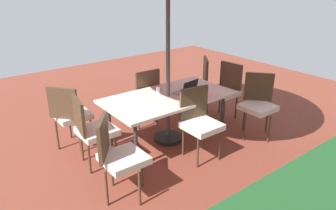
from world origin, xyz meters
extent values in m
cube|color=brown|center=(0.00, 0.00, -0.01)|extent=(10.00, 10.00, 0.02)
cube|color=silver|center=(0.00, 0.00, 0.71)|extent=(1.90, 1.02, 0.04)
cylinder|color=#333333|center=(-0.80, -0.36, 0.34)|extent=(0.05, 0.05, 0.69)
cylinder|color=#333333|center=(0.80, -0.36, 0.34)|extent=(0.05, 0.05, 0.69)
cylinder|color=#333333|center=(-0.80, 0.36, 0.34)|extent=(0.05, 0.05, 0.69)
cylinder|color=#333333|center=(0.80, 0.36, 0.34)|extent=(0.05, 0.05, 0.69)
cylinder|color=#4C4C4C|center=(0.00, 0.00, 1.23)|extent=(0.06, 0.06, 2.45)
cylinder|color=black|center=(0.00, 0.00, 0.03)|extent=(0.44, 0.44, 0.06)
cube|color=silver|center=(-1.22, -0.04, 0.49)|extent=(0.46, 0.46, 0.08)
cube|color=#4C3823|center=(-1.43, -0.07, 0.76)|extent=(0.09, 0.44, 0.45)
cylinder|color=#4C3823|center=(-1.02, -0.20, 0.23)|extent=(0.03, 0.03, 0.45)
cylinder|color=#4C3823|center=(-1.07, 0.16, 0.23)|extent=(0.03, 0.03, 0.45)
cylinder|color=#4C3823|center=(-1.38, -0.24, 0.23)|extent=(0.03, 0.03, 0.45)
cylinder|color=#4C3823|center=(-1.42, 0.11, 0.23)|extent=(0.03, 0.03, 0.45)
cube|color=silver|center=(1.20, -0.72, 0.49)|extent=(0.46, 0.46, 0.08)
cube|color=#4C3823|center=(1.36, -0.59, 0.76)|extent=(0.31, 0.36, 0.45)
cylinder|color=#4C3823|center=(0.95, -0.69, 0.23)|extent=(0.03, 0.03, 0.45)
cylinder|color=#4C3823|center=(1.17, -0.97, 0.23)|extent=(0.03, 0.03, 0.45)
cylinder|color=#4C3823|center=(1.23, -0.46, 0.23)|extent=(0.03, 0.03, 0.45)
cylinder|color=#4C3823|center=(1.45, -0.74, 0.23)|extent=(0.03, 0.03, 0.45)
cube|color=silver|center=(1.21, 0.77, 0.49)|extent=(0.46, 0.46, 0.08)
cube|color=#4C3823|center=(1.38, 0.64, 0.76)|extent=(0.30, 0.37, 0.45)
cylinder|color=#4C3823|center=(1.18, 1.02, 0.23)|extent=(0.03, 0.03, 0.45)
cylinder|color=#4C3823|center=(0.96, 0.74, 0.23)|extent=(0.03, 0.03, 0.45)
cylinder|color=#4C3823|center=(1.47, 0.81, 0.23)|extent=(0.03, 0.03, 0.45)
cylinder|color=#4C3823|center=(1.25, 0.52, 0.23)|extent=(0.03, 0.03, 0.45)
cube|color=silver|center=(-0.04, 0.69, 0.49)|extent=(0.46, 0.46, 0.08)
cube|color=#4C3823|center=(-0.07, 0.49, 0.76)|extent=(0.44, 0.10, 0.45)
cylinder|color=#4C3823|center=(0.16, 0.85, 0.23)|extent=(0.03, 0.03, 0.45)
cylinder|color=#4C3823|center=(-0.20, 0.90, 0.23)|extent=(0.03, 0.03, 0.45)
cylinder|color=#4C3823|center=(0.11, 0.49, 0.23)|extent=(0.03, 0.03, 0.45)
cylinder|color=#4C3823|center=(-0.25, 0.54, 0.23)|extent=(0.03, 0.03, 0.45)
cube|color=silver|center=(-0.02, -0.76, 0.49)|extent=(0.46, 0.46, 0.08)
cube|color=#4C3823|center=(-0.01, -0.55, 0.76)|extent=(0.44, 0.05, 0.45)
cylinder|color=#4C3823|center=(-0.20, -0.93, 0.23)|extent=(0.03, 0.03, 0.45)
cylinder|color=#4C3823|center=(0.16, -0.94, 0.23)|extent=(0.03, 0.03, 0.45)
cylinder|color=#4C3823|center=(-0.19, -0.57, 0.23)|extent=(0.03, 0.03, 0.45)
cylinder|color=#4C3823|center=(0.17, -0.58, 0.23)|extent=(0.03, 0.03, 0.45)
cube|color=silver|center=(1.15, -0.03, 0.49)|extent=(0.46, 0.46, 0.08)
cube|color=#4C3823|center=(1.35, -0.07, 0.76)|extent=(0.10, 0.44, 0.45)
cylinder|color=#4C3823|center=(0.99, 0.17, 0.23)|extent=(0.03, 0.03, 0.45)
cylinder|color=#4C3823|center=(0.94, -0.19, 0.23)|extent=(0.03, 0.03, 0.45)
cylinder|color=#4C3823|center=(1.35, 0.12, 0.23)|extent=(0.03, 0.03, 0.45)
cylinder|color=#4C3823|center=(1.30, -0.24, 0.23)|extent=(0.03, 0.03, 0.45)
cube|color=silver|center=(-1.17, 0.74, 0.49)|extent=(0.46, 0.46, 0.08)
cube|color=#4C3823|center=(-1.33, 0.60, 0.76)|extent=(0.32, 0.35, 0.45)
cylinder|color=#4C3823|center=(-0.92, 0.73, 0.23)|extent=(0.03, 0.03, 0.45)
cylinder|color=#4C3823|center=(-1.16, 1.00, 0.23)|extent=(0.03, 0.03, 0.45)
cylinder|color=#4C3823|center=(-1.19, 0.49, 0.23)|extent=(0.03, 0.03, 0.45)
cylinder|color=#4C3823|center=(-1.43, 0.76, 0.23)|extent=(0.03, 0.03, 0.45)
cube|color=silver|center=(-1.13, -0.69, 0.49)|extent=(0.46, 0.46, 0.08)
cube|color=#4C3823|center=(-1.30, -0.57, 0.76)|extent=(0.29, 0.37, 0.45)
cylinder|color=#4C3823|center=(-1.10, -0.94, 0.23)|extent=(0.03, 0.03, 0.45)
cylinder|color=#4C3823|center=(-0.88, -0.66, 0.23)|extent=(0.03, 0.03, 0.45)
cylinder|color=#4C3823|center=(-1.39, -0.73, 0.23)|extent=(0.03, 0.03, 0.45)
cylinder|color=#4C3823|center=(-1.17, -0.44, 0.23)|extent=(0.03, 0.03, 0.45)
cube|color=gray|center=(-0.29, 0.04, 0.74)|extent=(0.35, 0.26, 0.02)
cube|color=black|center=(-0.30, 0.15, 0.84)|extent=(0.32, 0.10, 0.20)
cylinder|color=white|center=(0.04, -0.19, 0.78)|extent=(0.07, 0.07, 0.10)
camera|label=1|loc=(2.70, 3.52, 2.41)|focal=34.43mm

